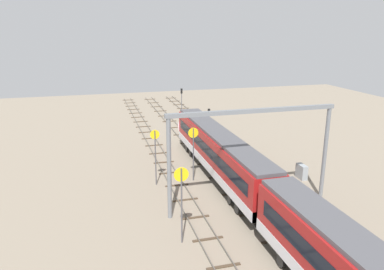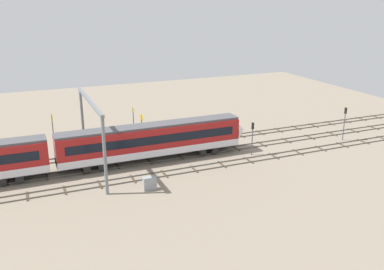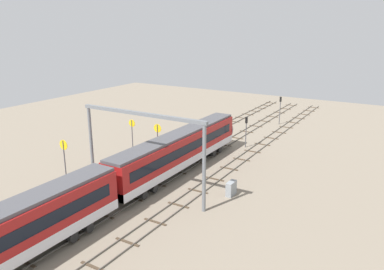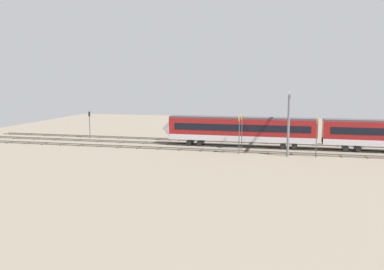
{
  "view_description": "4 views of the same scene",
  "coord_description": "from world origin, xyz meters",
  "px_view_note": "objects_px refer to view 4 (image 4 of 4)",
  "views": [
    {
      "loc": [
        -38.87,
        12.51,
        15.34
      ],
      "look_at": [
        4.11,
        0.72,
        2.45
      ],
      "focal_mm": 34.4,
      "sensor_mm": 36.0,
      "label": 1
    },
    {
      "loc": [
        -19.23,
        -49.71,
        20.25
      ],
      "look_at": [
        1.03,
        -1.76,
        3.46
      ],
      "focal_mm": 39.6,
      "sensor_mm": 36.0,
      "label": 2
    },
    {
      "loc": [
        -40.53,
        -23.61,
        17.26
      ],
      "look_at": [
        0.01,
        0.53,
        3.62
      ],
      "focal_mm": 35.45,
      "sensor_mm": 36.0,
      "label": 3
    },
    {
      "loc": [
        -11.48,
        66.43,
        11.12
      ],
      "look_at": [
        4.4,
        0.16,
        1.7
      ],
      "focal_mm": 38.06,
      "sensor_mm": 36.0,
      "label": 4
    }
  ],
  "objects_px": {
    "signal_light_trackside_approach": "(89,121)",
    "train": "(316,133)",
    "speed_sign_near_foreground": "(317,130)",
    "overhead_gantry": "(289,108)",
    "signal_light_trackside_departure": "(170,125)",
    "speed_sign_mid_trackside": "(239,129)",
    "relay_cabinet": "(262,136)",
    "speed_sign_far_trackside": "(242,126)"
  },
  "relations": [
    {
      "from": "speed_sign_mid_trackside",
      "to": "overhead_gantry",
      "type": "bearing_deg",
      "value": -134.52
    },
    {
      "from": "speed_sign_mid_trackside",
      "to": "speed_sign_far_trackside",
      "type": "bearing_deg",
      "value": -89.15
    },
    {
      "from": "speed_sign_mid_trackside",
      "to": "signal_light_trackside_approach",
      "type": "xyz_separation_m",
      "value": [
        29.39,
        -9.9,
        -0.47
      ]
    },
    {
      "from": "speed_sign_far_trackside",
      "to": "signal_light_trackside_approach",
      "type": "xyz_separation_m",
      "value": [
        29.34,
        -5.95,
        -0.54
      ]
    },
    {
      "from": "train",
      "to": "speed_sign_mid_trackside",
      "type": "xyz_separation_m",
      "value": [
        11.33,
        6.85,
        1.08
      ]
    },
    {
      "from": "overhead_gantry",
      "to": "signal_light_trackside_approach",
      "type": "bearing_deg",
      "value": -4.25
    },
    {
      "from": "speed_sign_mid_trackside",
      "to": "speed_sign_far_trackside",
      "type": "distance_m",
      "value": 3.96
    },
    {
      "from": "speed_sign_far_trackside",
      "to": "signal_light_trackside_departure",
      "type": "relative_size",
      "value": 1.25
    },
    {
      "from": "train",
      "to": "signal_light_trackside_approach",
      "type": "bearing_deg",
      "value": -4.3
    },
    {
      "from": "speed_sign_near_foreground",
      "to": "signal_light_trackside_departure",
      "type": "bearing_deg",
      "value": -22.12
    },
    {
      "from": "overhead_gantry",
      "to": "relay_cabinet",
      "type": "relative_size",
      "value": 9.87
    },
    {
      "from": "speed_sign_near_foreground",
      "to": "relay_cabinet",
      "type": "height_order",
      "value": "speed_sign_near_foreground"
    },
    {
      "from": "signal_light_trackside_approach",
      "to": "relay_cabinet",
      "type": "xyz_separation_m",
      "value": [
        -31.87,
        -5.3,
        -2.51
      ]
    },
    {
      "from": "speed_sign_mid_trackside",
      "to": "signal_light_trackside_departure",
      "type": "relative_size",
      "value": 1.27
    },
    {
      "from": "train",
      "to": "overhead_gantry",
      "type": "relative_size",
      "value": 3.33
    },
    {
      "from": "signal_light_trackside_departure",
      "to": "speed_sign_far_trackside",
      "type": "bearing_deg",
      "value": 155.97
    },
    {
      "from": "speed_sign_near_foreground",
      "to": "relay_cabinet",
      "type": "bearing_deg",
      "value": -60.74
    },
    {
      "from": "overhead_gantry",
      "to": "speed_sign_far_trackside",
      "type": "relative_size",
      "value": 2.64
    },
    {
      "from": "relay_cabinet",
      "to": "signal_light_trackside_departure",
      "type": "bearing_deg",
      "value": 17.9
    },
    {
      "from": "signal_light_trackside_approach",
      "to": "relay_cabinet",
      "type": "bearing_deg",
      "value": -170.56
    },
    {
      "from": "speed_sign_far_trackside",
      "to": "signal_light_trackside_departure",
      "type": "distance_m",
      "value": 14.87
    },
    {
      "from": "signal_light_trackside_approach",
      "to": "signal_light_trackside_departure",
      "type": "xyz_separation_m",
      "value": [
        -15.78,
        -0.1,
        -0.28
      ]
    },
    {
      "from": "signal_light_trackside_approach",
      "to": "signal_light_trackside_departure",
      "type": "bearing_deg",
      "value": -179.64
    },
    {
      "from": "signal_light_trackside_approach",
      "to": "signal_light_trackside_departure",
      "type": "distance_m",
      "value": 15.78
    },
    {
      "from": "overhead_gantry",
      "to": "speed_sign_near_foreground",
      "type": "bearing_deg",
      "value": 118.55
    },
    {
      "from": "relay_cabinet",
      "to": "speed_sign_far_trackside",
      "type": "bearing_deg",
      "value": 77.31
    },
    {
      "from": "overhead_gantry",
      "to": "speed_sign_mid_trackside",
      "type": "relative_size",
      "value": 2.61
    },
    {
      "from": "speed_sign_mid_trackside",
      "to": "train",
      "type": "bearing_deg",
      "value": -148.85
    },
    {
      "from": "speed_sign_near_foreground",
      "to": "signal_light_trackside_approach",
      "type": "relative_size",
      "value": 1.18
    },
    {
      "from": "signal_light_trackside_approach",
      "to": "train",
      "type": "bearing_deg",
      "value": 175.7
    },
    {
      "from": "train",
      "to": "relay_cabinet",
      "type": "bearing_deg",
      "value": -43.34
    },
    {
      "from": "speed_sign_near_foreground",
      "to": "signal_light_trackside_departure",
      "type": "xyz_separation_m",
      "value": [
        24.6,
        -10.0,
        -0.98
      ]
    },
    {
      "from": "train",
      "to": "relay_cabinet",
      "type": "distance_m",
      "value": 12.32
    },
    {
      "from": "overhead_gantry",
      "to": "relay_cabinet",
      "type": "xyz_separation_m",
      "value": [
        4.6,
        -8.01,
        -5.73
      ]
    },
    {
      "from": "signal_light_trackside_departure",
      "to": "signal_light_trackside_approach",
      "type": "bearing_deg",
      "value": 0.36
    },
    {
      "from": "train",
      "to": "relay_cabinet",
      "type": "relative_size",
      "value": 32.91
    },
    {
      "from": "speed_sign_near_foreground",
      "to": "signal_light_trackside_approach",
      "type": "distance_m",
      "value": 41.58
    },
    {
      "from": "speed_sign_near_foreground",
      "to": "speed_sign_mid_trackside",
      "type": "xyz_separation_m",
      "value": [
        10.99,
        0.0,
        -0.23
      ]
    },
    {
      "from": "speed_sign_near_foreground",
      "to": "train",
      "type": "bearing_deg",
      "value": -92.83
    },
    {
      "from": "signal_light_trackside_departure",
      "to": "speed_sign_near_foreground",
      "type": "bearing_deg",
      "value": 157.88
    },
    {
      "from": "train",
      "to": "signal_light_trackside_departure",
      "type": "height_order",
      "value": "train"
    },
    {
      "from": "speed_sign_near_foreground",
      "to": "speed_sign_mid_trackside",
      "type": "relative_size",
      "value": 1.03
    }
  ]
}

